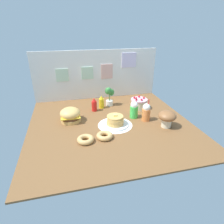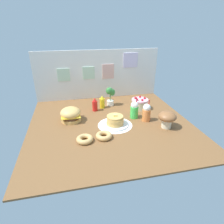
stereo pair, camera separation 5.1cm
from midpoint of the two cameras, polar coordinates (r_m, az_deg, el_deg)
name	(u,v)px [view 2 (the right image)]	position (r m, az deg, el deg)	size (l,w,h in m)	color
ground_plane	(111,124)	(2.55, 0.17, -3.64)	(2.11, 2.05, 0.02)	brown
back_wall	(98,74)	(3.34, -3.66, 11.16)	(2.11, 0.04, 0.83)	silver
doily_mat	(115,125)	(2.51, 1.49, -3.90)	(0.45, 0.45, 0.00)	white
burger	(71,114)	(2.63, -11.73, -0.74)	(0.27, 0.27, 0.20)	#DBA859
pancake_stack	(115,121)	(2.48, 1.53, -2.74)	(0.35, 0.35, 0.15)	white
layer_cake	(140,104)	(3.00, 8.77, 2.46)	(0.26, 0.26, 0.19)	beige
ketchup_bottle	(95,105)	(2.89, -4.66, 2.15)	(0.08, 0.08, 0.21)	red
mustard_bottle	(102,102)	(2.99, -2.47, 2.97)	(0.08, 0.08, 0.21)	yellow
cream_soda_cup	(134,110)	(2.67, 7.24, 0.65)	(0.11, 0.11, 0.31)	green
orange_float_cup	(146,112)	(2.62, 10.82, -0.14)	(0.11, 0.11, 0.31)	orange
donut_pink_glaze	(85,139)	(2.19, -7.50, -8.03)	(0.19, 0.19, 0.06)	tan
donut_chocolate	(104,136)	(2.23, -1.78, -7.07)	(0.19, 0.19, 0.06)	tan
potted_plant	(110,95)	(3.06, -0.05, 4.97)	(0.15, 0.13, 0.31)	white
mushroom_stool	(167,118)	(2.51, 16.75, -1.71)	(0.23, 0.23, 0.22)	beige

